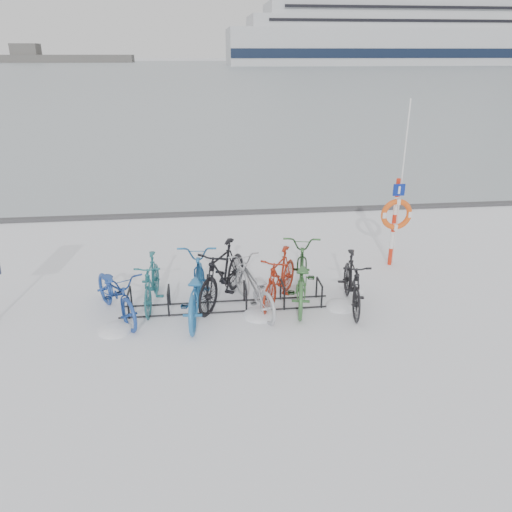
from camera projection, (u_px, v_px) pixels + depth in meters
name	position (u px, v px, depth m)	size (l,w,h in m)	color
ground	(227.00, 307.00, 9.55)	(900.00, 900.00, 0.00)	white
ice_sheet	(196.00, 68.00, 152.05)	(400.00, 298.00, 0.02)	#96A1A9
quay_edge	(215.00, 213.00, 14.95)	(400.00, 0.25, 0.10)	#3F3F42
bike_rack	(226.00, 299.00, 9.48)	(4.00, 0.48, 0.46)	black
lifebuoy_station	(396.00, 214.00, 10.96)	(0.70, 0.22, 3.66)	red
cruise_ferry	(422.00, 27.00, 187.69)	(148.72, 28.03, 48.87)	silver
bike_0	(116.00, 291.00, 9.09)	(0.66, 1.90, 1.00)	navy
bike_1	(151.00, 280.00, 9.50)	(0.47, 1.67, 1.00)	#22646D
bike_2	(195.00, 285.00, 9.16)	(0.75, 2.15, 1.13)	#256EAE
bike_3	(222.00, 272.00, 9.62)	(0.56, 2.00, 1.20)	black
bike_4	(254.00, 285.00, 9.36)	(0.64, 1.84, 0.96)	#A7AAAF
bike_5	(280.00, 276.00, 9.62)	(0.50, 1.76, 1.06)	maroon
bike_6	(301.00, 273.00, 9.65)	(0.75, 2.15, 1.13)	#356734
bike_7	(352.00, 281.00, 9.41)	(0.50, 1.78, 1.07)	black
snow_drifts	(257.00, 309.00, 9.48)	(5.14, 1.82, 0.21)	white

